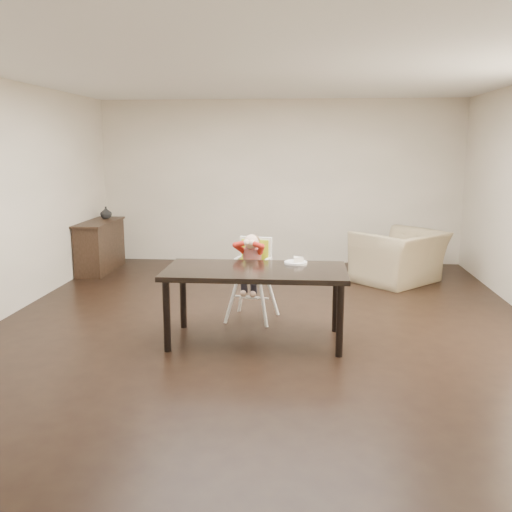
{
  "coord_description": "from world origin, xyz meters",
  "views": [
    {
      "loc": [
        0.41,
        -6.07,
        1.95
      ],
      "look_at": [
        -0.09,
        -0.16,
        0.8
      ],
      "focal_mm": 40.0,
      "sensor_mm": 36.0,
      "label": 1
    }
  ],
  "objects_px": {
    "armchair": "(400,248)",
    "dining_table": "(256,276)",
    "sideboard": "(100,246)",
    "high_chair": "(253,259)"
  },
  "relations": [
    {
      "from": "armchair",
      "to": "dining_table",
      "type": "bearing_deg",
      "value": 10.62
    },
    {
      "from": "sideboard",
      "to": "high_chair",
      "type": "bearing_deg",
      "value": -41.47
    },
    {
      "from": "dining_table",
      "to": "sideboard",
      "type": "distance_m",
      "value": 4.12
    },
    {
      "from": "high_chair",
      "to": "armchair",
      "type": "relative_size",
      "value": 0.85
    },
    {
      "from": "dining_table",
      "to": "armchair",
      "type": "height_order",
      "value": "armchair"
    },
    {
      "from": "dining_table",
      "to": "high_chair",
      "type": "height_order",
      "value": "high_chair"
    },
    {
      "from": "high_chair",
      "to": "armchair",
      "type": "xyz_separation_m",
      "value": [
        1.95,
        1.92,
        -0.19
      ]
    },
    {
      "from": "dining_table",
      "to": "armchair",
      "type": "relative_size",
      "value": 1.57
    },
    {
      "from": "armchair",
      "to": "high_chair",
      "type": "bearing_deg",
      "value": -0.17
    },
    {
      "from": "high_chair",
      "to": "armchair",
      "type": "height_order",
      "value": "armchair"
    }
  ]
}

